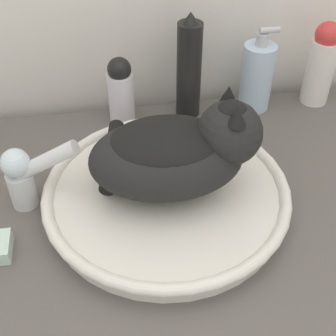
{
  "coord_description": "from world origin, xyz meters",
  "views": [
    {
      "loc": [
        -0.07,
        -0.25,
        1.45
      ],
      "look_at": [
        0.02,
        0.28,
        0.98
      ],
      "focal_mm": 50.0,
      "sensor_mm": 36.0,
      "label": 1
    }
  ],
  "objects_px": {
    "hairspray_can_black": "(189,69)",
    "deodorant_stick": "(121,90)",
    "faucet": "(25,174)",
    "soap_pump_bottle": "(257,76)",
    "cat": "(176,150)",
    "lotion_bottle_white": "(321,64)"
  },
  "relations": [
    {
      "from": "hairspray_can_black",
      "to": "deodorant_stick",
      "type": "distance_m",
      "value": 0.14
    },
    {
      "from": "hairspray_can_black",
      "to": "faucet",
      "type": "bearing_deg",
      "value": -144.85
    },
    {
      "from": "soap_pump_bottle",
      "to": "deodorant_stick",
      "type": "xyz_separation_m",
      "value": [
        -0.28,
        -0.0,
        -0.0
      ]
    },
    {
      "from": "cat",
      "to": "lotion_bottle_white",
      "type": "bearing_deg",
      "value": 38.88
    },
    {
      "from": "soap_pump_bottle",
      "to": "deodorant_stick",
      "type": "bearing_deg",
      "value": -180.0
    },
    {
      "from": "faucet",
      "to": "cat",
      "type": "bearing_deg",
      "value": 0.79
    },
    {
      "from": "faucet",
      "to": "lotion_bottle_white",
      "type": "distance_m",
      "value": 0.63
    },
    {
      "from": "cat",
      "to": "lotion_bottle_white",
      "type": "height_order",
      "value": "cat"
    },
    {
      "from": "cat",
      "to": "lotion_bottle_white",
      "type": "relative_size",
      "value": 1.5
    },
    {
      "from": "hairspray_can_black",
      "to": "deodorant_stick",
      "type": "relative_size",
      "value": 1.58
    },
    {
      "from": "cat",
      "to": "hairspray_can_black",
      "type": "height_order",
      "value": "hairspray_can_black"
    },
    {
      "from": "soap_pump_bottle",
      "to": "hairspray_can_black",
      "type": "height_order",
      "value": "hairspray_can_black"
    },
    {
      "from": "faucet",
      "to": "deodorant_stick",
      "type": "xyz_separation_m",
      "value": [
        0.17,
        0.22,
        0.0
      ]
    },
    {
      "from": "lotion_bottle_white",
      "to": "cat",
      "type": "bearing_deg",
      "value": -143.89
    },
    {
      "from": "hairspray_can_black",
      "to": "deodorant_stick",
      "type": "xyz_separation_m",
      "value": [
        -0.14,
        0.0,
        -0.03
      ]
    },
    {
      "from": "faucet",
      "to": "soap_pump_bottle",
      "type": "xyz_separation_m",
      "value": [
        0.45,
        0.22,
        0.01
      ]
    },
    {
      "from": "faucet",
      "to": "deodorant_stick",
      "type": "bearing_deg",
      "value": 61.55
    },
    {
      "from": "soap_pump_bottle",
      "to": "lotion_bottle_white",
      "type": "xyz_separation_m",
      "value": [
        0.14,
        -0.0,
        0.02
      ]
    },
    {
      "from": "cat",
      "to": "hairspray_can_black",
      "type": "distance_m",
      "value": 0.27
    },
    {
      "from": "hairspray_can_black",
      "to": "deodorant_stick",
      "type": "height_order",
      "value": "hairspray_can_black"
    },
    {
      "from": "cat",
      "to": "soap_pump_bottle",
      "type": "height_order",
      "value": "cat"
    },
    {
      "from": "faucet",
      "to": "lotion_bottle_white",
      "type": "xyz_separation_m",
      "value": [
        0.59,
        0.22,
        0.02
      ]
    }
  ]
}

